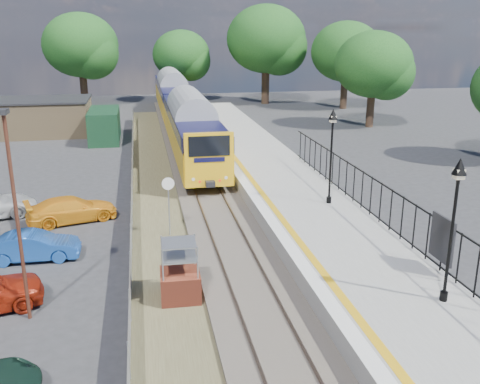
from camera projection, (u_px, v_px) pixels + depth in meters
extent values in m
plane|color=#2D2D30|center=(247.00, 284.00, 19.83)|extent=(120.00, 120.00, 0.00)
cube|color=#473F38|center=(211.00, 200.00, 29.19)|extent=(3.40, 80.00, 0.20)
cube|color=#4C472D|center=(159.00, 216.00, 26.82)|extent=(2.60, 70.00, 0.06)
cube|color=brown|center=(197.00, 198.00, 29.02)|extent=(0.07, 80.00, 0.14)
cube|color=brown|center=(224.00, 197.00, 29.28)|extent=(0.07, 80.00, 0.14)
cube|color=gray|center=(295.00, 200.00, 27.95)|extent=(5.00, 70.00, 0.90)
cube|color=silver|center=(253.00, 194.00, 27.42)|extent=(0.50, 70.00, 0.01)
cube|color=gold|center=(263.00, 194.00, 27.51)|extent=(0.30, 70.00, 0.01)
cylinder|color=black|center=(444.00, 296.00, 16.73)|extent=(0.24, 0.24, 0.30)
cylinder|color=black|center=(451.00, 241.00, 16.19)|extent=(0.10, 0.10, 3.70)
cube|color=black|center=(458.00, 179.00, 15.61)|extent=(0.08, 0.08, 0.30)
cube|color=beige|center=(459.00, 174.00, 15.56)|extent=(0.26, 0.26, 0.30)
cone|color=black|center=(460.00, 166.00, 15.50)|extent=(0.44, 0.44, 0.50)
cylinder|color=black|center=(329.00, 200.00, 26.09)|extent=(0.24, 0.24, 0.30)
cylinder|color=black|center=(331.00, 163.00, 25.54)|extent=(0.10, 0.10, 3.70)
cube|color=black|center=(333.00, 123.00, 24.97)|extent=(0.08, 0.08, 0.30)
cube|color=beige|center=(333.00, 119.00, 24.92)|extent=(0.26, 0.26, 0.30)
cone|color=black|center=(333.00, 114.00, 24.85)|extent=(0.44, 0.44, 0.50)
cube|color=black|center=(387.00, 187.00, 22.55)|extent=(0.05, 26.00, 0.05)
cube|color=black|center=(442.00, 239.00, 18.48)|extent=(0.08, 1.40, 1.60)
cube|color=#917752|center=(43.00, 117.00, 47.32)|extent=(8.00, 6.00, 3.00)
cube|color=black|center=(41.00, 100.00, 46.86)|extent=(8.20, 6.20, 0.15)
cube|color=#153B1E|center=(105.00, 125.00, 44.59)|extent=(2.40, 6.00, 2.60)
cylinder|color=#332319|center=(84.00, 90.00, 64.45)|extent=(0.88, 0.88, 3.85)
ellipsoid|color=#184918|center=(80.00, 45.00, 62.91)|extent=(8.80, 8.80, 7.48)
cylinder|color=#332319|center=(182.00, 89.00, 68.55)|extent=(0.72, 0.72, 3.15)
ellipsoid|color=#184918|center=(181.00, 55.00, 67.29)|extent=(7.20, 7.20, 6.12)
cylinder|color=#332319|center=(265.00, 86.00, 66.41)|extent=(0.96, 0.96, 4.20)
ellipsoid|color=#184918|center=(266.00, 39.00, 64.73)|extent=(9.60, 9.60, 8.16)
cylinder|color=#332319|center=(344.00, 94.00, 62.29)|extent=(0.80, 0.80, 3.50)
ellipsoid|color=#184918|center=(346.00, 51.00, 60.89)|extent=(8.00, 8.00, 6.80)
cylinder|color=#332319|center=(370.00, 110.00, 50.72)|extent=(0.72, 0.72, 3.15)
ellipsoid|color=#184918|center=(374.00, 64.00, 49.46)|extent=(7.20, 7.20, 6.12)
cube|color=gold|center=(191.00, 135.00, 38.53)|extent=(2.80, 20.00, 1.90)
cube|color=#0E0E34|center=(191.00, 117.00, 38.14)|extent=(2.82, 20.00, 0.90)
cube|color=black|center=(191.00, 117.00, 38.14)|extent=(2.82, 18.00, 0.70)
cube|color=black|center=(191.00, 151.00, 38.87)|extent=(2.00, 18.00, 0.45)
cube|color=gold|center=(172.00, 99.00, 57.87)|extent=(2.80, 20.00, 1.90)
cube|color=#0E0E34|center=(172.00, 87.00, 57.49)|extent=(2.82, 20.00, 0.90)
cube|color=black|center=(172.00, 87.00, 57.49)|extent=(2.82, 18.00, 0.70)
cube|color=black|center=(173.00, 110.00, 58.22)|extent=(2.00, 18.00, 0.45)
cube|color=black|center=(209.00, 146.00, 28.54)|extent=(2.24, 0.04, 1.10)
cube|color=maroon|center=(180.00, 286.00, 18.53)|extent=(1.39, 1.39, 1.05)
cylinder|color=#999EA3|center=(169.00, 210.00, 23.97)|extent=(0.06, 0.06, 2.51)
cylinder|color=silver|center=(168.00, 184.00, 23.55)|extent=(0.56, 0.09, 0.56)
cylinder|color=#4B2619|center=(18.00, 222.00, 16.49)|extent=(0.12, 0.12, 6.72)
cube|color=black|center=(3.00, 112.00, 15.49)|extent=(0.25, 0.50, 0.15)
imported|color=#19499B|center=(34.00, 246.00, 21.71)|extent=(3.63, 1.27, 1.19)
imported|color=orange|center=(72.00, 209.00, 26.04)|extent=(4.60, 2.91, 1.24)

